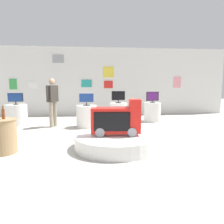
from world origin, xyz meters
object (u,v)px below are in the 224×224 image
(tv_on_center_rear, at_px, (153,97))
(main_display_pedestal, at_px, (116,141))
(display_pedestal_right_rear, at_px, (17,115))
(side_table_round, at_px, (2,136))
(display_pedestal_center_rear, at_px, (152,112))
(shopper_browsing_near_truck, at_px, (53,99))
(novelty_firetruck_tv, at_px, (117,121))
(display_pedestal_left_rear, at_px, (87,116))
(tv_on_right_rear, at_px, (15,98))
(tv_on_left_rear, at_px, (86,99))
(bottle_on_side_table, at_px, (3,114))
(tv_on_far_right, at_px, (118,96))
(display_pedestal_far_right, at_px, (118,112))

(tv_on_center_rear, bearing_deg, main_display_pedestal, -118.89)
(display_pedestal_right_rear, height_order, side_table_round, display_pedestal_right_rear)
(display_pedestal_center_rear, bearing_deg, main_display_pedestal, -118.87)
(main_display_pedestal, relative_size, shopper_browsing_near_truck, 1.14)
(display_pedestal_right_rear, xyz_separation_m, shopper_browsing_near_truck, (1.35, -0.44, 0.59))
(novelty_firetruck_tv, xyz_separation_m, display_pedestal_center_rear, (1.83, 3.36, -0.26))
(display_pedestal_left_rear, relative_size, display_pedestal_center_rear, 1.00)
(tv_on_right_rear, bearing_deg, side_table_round, -76.35)
(tv_on_right_rear, bearing_deg, main_display_pedestal, -43.74)
(tv_on_left_rear, height_order, display_pedestal_right_rear, tv_on_left_rear)
(tv_on_left_rear, distance_m, display_pedestal_right_rear, 2.62)
(main_display_pedestal, distance_m, side_table_round, 2.42)
(display_pedestal_left_rear, height_order, display_pedestal_right_rear, same)
(tv_on_right_rear, xyz_separation_m, bottle_on_side_table, (0.82, -3.14, -0.14))
(tv_on_left_rear, relative_size, display_pedestal_right_rear, 0.69)
(display_pedestal_center_rear, bearing_deg, display_pedestal_right_rear, -176.51)
(side_table_round, bearing_deg, shopper_browsing_near_truck, 78.00)
(novelty_firetruck_tv, height_order, side_table_round, novelty_firetruck_tv)
(tv_on_center_rear, xyz_separation_m, tv_on_right_rear, (-5.02, -0.31, 0.01))
(display_pedestal_center_rear, distance_m, tv_on_right_rear, 5.07)
(display_pedestal_left_rear, distance_m, tv_on_right_rear, 2.62)
(display_pedestal_right_rear, bearing_deg, tv_on_center_rear, 3.45)
(main_display_pedestal, xyz_separation_m, tv_on_far_right, (0.50, 3.35, 0.84))
(display_pedestal_left_rear, distance_m, display_pedestal_center_rear, 2.70)
(tv_on_center_rear, distance_m, tv_on_right_rear, 5.03)
(display_pedestal_right_rear, xyz_separation_m, display_pedestal_far_right, (3.68, 0.31, 0.00))
(novelty_firetruck_tv, height_order, tv_on_far_right, tv_on_far_right)
(display_pedestal_right_rear, relative_size, tv_on_far_right, 1.43)
(main_display_pedestal, height_order, novelty_firetruck_tv, novelty_firetruck_tv)
(tv_on_far_right, bearing_deg, display_pedestal_right_rear, -175.23)
(display_pedestal_far_right, bearing_deg, tv_on_center_rear, -0.38)
(bottle_on_side_table, height_order, shopper_browsing_near_truck, shopper_browsing_near_truck)
(tv_on_left_rear, bearing_deg, novelty_firetruck_tv, -73.78)
(tv_on_right_rear, bearing_deg, display_pedestal_right_rear, 83.74)
(tv_on_left_rear, distance_m, side_table_round, 3.14)
(novelty_firetruck_tv, bearing_deg, main_display_pedestal, 158.56)
(display_pedestal_left_rear, bearing_deg, tv_on_right_rear, 166.65)
(tv_on_left_rear, xyz_separation_m, tv_on_far_right, (1.20, 0.91, 0.03))
(tv_on_right_rear, relative_size, display_pedestal_far_right, 0.68)
(tv_on_far_right, distance_m, side_table_round, 4.57)
(main_display_pedestal, relative_size, display_pedestal_far_right, 2.54)
(side_table_round, bearing_deg, display_pedestal_left_rear, 56.25)
(display_pedestal_left_rear, bearing_deg, bottle_on_side_table, -123.09)
(tv_on_far_right, height_order, shopper_browsing_near_truck, shopper_browsing_near_truck)
(bottle_on_side_table, bearing_deg, display_pedestal_center_rear, 39.40)
(tv_on_center_rear, height_order, tv_on_right_rear, tv_on_center_rear)
(display_pedestal_left_rear, height_order, side_table_round, display_pedestal_left_rear)
(display_pedestal_left_rear, bearing_deg, novelty_firetruck_tv, -73.81)
(display_pedestal_center_rear, height_order, tv_on_far_right, tv_on_far_right)
(main_display_pedestal, bearing_deg, novelty_firetruck_tv, -21.44)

